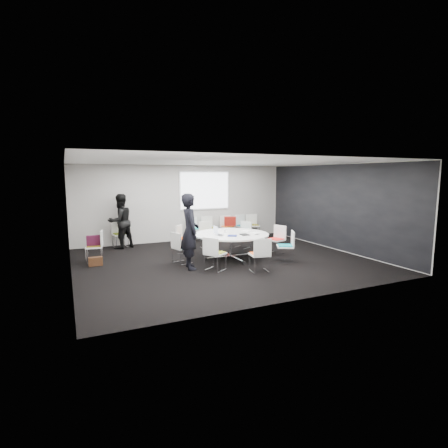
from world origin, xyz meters
name	(u,v)px	position (x,y,z in m)	size (l,w,h in m)	color
room_shell	(226,212)	(0.09, 0.00, 1.40)	(8.08, 7.08, 2.88)	black
conference_table	(231,240)	(0.35, 0.23, 0.54)	(2.20, 2.20, 0.73)	silver
projection_screen	(205,191)	(0.80, 3.46, 1.85)	(1.90, 0.03, 1.35)	white
chair_ring_a	(276,245)	(1.85, 0.13, 0.28)	(0.58, 0.58, 0.88)	silver
chair_ring_b	(242,240)	(1.33, 1.37, 0.28)	(0.59, 0.60, 0.88)	silver
chair_ring_c	(208,240)	(0.25, 1.84, 0.28)	(0.46, 0.45, 0.88)	silver
chair_ring_d	(185,244)	(-0.69, 1.40, 0.28)	(0.64, 0.64, 0.88)	silver
chair_ring_e	(182,254)	(-1.17, 0.20, 0.28)	(0.56, 0.57, 0.88)	silver
chair_ring_f	(215,260)	(-0.63, -0.85, 0.28)	(0.63, 0.63, 0.88)	silver
chair_ring_g	(260,261)	(0.35, -1.44, 0.28)	(0.53, 0.52, 0.88)	silver
chair_ring_h	(285,252)	(1.54, -0.84, 0.28)	(0.61, 0.61, 0.88)	silver
chair_back_a	(194,234)	(0.25, 3.16, 0.28)	(0.54, 0.53, 0.88)	silver
chair_back_b	(209,233)	(0.83, 3.17, 0.28)	(0.46, 0.45, 0.88)	silver
chair_back_c	(228,231)	(1.60, 3.15, 0.28)	(0.47, 0.46, 0.88)	silver
chair_back_d	(242,230)	(2.26, 3.17, 0.28)	(0.49, 0.48, 0.88)	silver
chair_back_e	(253,230)	(2.71, 3.13, 0.28)	(0.54, 0.53, 0.88)	silver
chair_spare_left	(95,252)	(-3.35, 1.36, 0.28)	(0.52, 0.53, 0.88)	silver
chair_person_back	(120,239)	(-2.41, 3.17, 0.28)	(0.53, 0.52, 0.88)	silver
person_main	(190,231)	(-1.14, -0.39, 0.99)	(0.72, 0.47, 1.97)	black
person_back	(120,221)	(-2.41, 3.00, 0.91)	(0.89, 0.69, 1.82)	black
laptop	(221,235)	(-0.03, 0.12, 0.74)	(0.29, 0.19, 0.02)	#333338
laptop_lid	(216,230)	(-0.13, 0.26, 0.86)	(0.30, 0.02, 0.22)	silver
notebook_black	(245,235)	(0.60, -0.15, 0.74)	(0.22, 0.30, 0.02)	black
tablet_folio	(232,236)	(0.19, -0.18, 0.74)	(0.26, 0.20, 0.03)	navy
papers_right	(246,231)	(0.98, 0.50, 0.73)	(0.30, 0.21, 0.00)	white
papers_front	(256,233)	(1.08, 0.06, 0.73)	(0.30, 0.21, 0.00)	white
cup	(225,231)	(0.27, 0.46, 0.78)	(0.08, 0.08, 0.09)	white
phone	(257,234)	(0.97, -0.22, 0.73)	(0.14, 0.07, 0.01)	black
maroon_bag	(94,240)	(-3.37, 1.37, 0.62)	(0.40, 0.14, 0.28)	#46122B
brown_bag	(96,261)	(-3.38, 0.92, 0.12)	(0.36, 0.16, 0.24)	#412514
red_jacket	(230,221)	(1.60, 2.92, 0.70)	(0.44, 0.10, 0.35)	maroon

